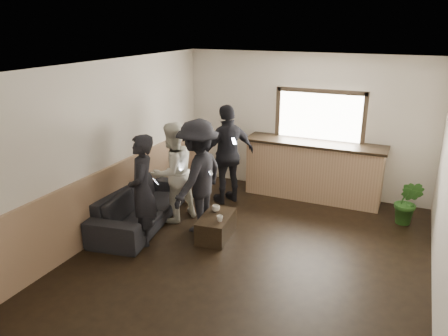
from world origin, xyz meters
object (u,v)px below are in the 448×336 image
at_px(cup_b, 220,219).
at_px(person_c, 198,176).
at_px(cup_a, 216,208).
at_px(person_a, 142,190).
at_px(sofa, 140,206).
at_px(bar_counter, 314,167).
at_px(potted_plant, 408,202).
at_px(person_b, 173,172).
at_px(coffee_table, 216,226).
at_px(person_d, 228,155).

relative_size(cup_b, person_c, 0.05).
distance_m(cup_a, person_a, 1.27).
xyz_separation_m(sofa, person_c, (1.03, 0.22, 0.62)).
distance_m(bar_counter, potted_plant, 1.88).
height_order(person_a, person_c, person_c).
bearing_deg(bar_counter, person_b, -134.64).
height_order(coffee_table, person_b, person_b).
distance_m(cup_a, cup_b, 0.38).
distance_m(potted_plant, person_a, 4.49).
distance_m(person_b, person_c, 0.60).
relative_size(bar_counter, coffee_table, 3.26).
distance_m(potted_plant, person_b, 4.08).
bearing_deg(potted_plant, coffee_table, -148.04).
distance_m(coffee_table, person_c, 0.87).
height_order(bar_counter, coffee_table, bar_counter).
bearing_deg(person_d, cup_a, 50.74).
bearing_deg(person_c, person_a, -33.85).
bearing_deg(person_a, cup_a, 102.44).
relative_size(cup_b, person_d, 0.05).
xyz_separation_m(sofa, person_b, (0.45, 0.38, 0.55)).
bearing_deg(coffee_table, bar_counter, 65.96).
distance_m(bar_counter, sofa, 3.45).
bearing_deg(sofa, cup_a, -88.82).
bearing_deg(person_a, person_d, 136.04).
bearing_deg(person_d, bar_counter, 157.08).
bearing_deg(potted_plant, cup_a, -151.18).
distance_m(cup_b, potted_plant, 3.29).
bearing_deg(cup_b, person_b, 157.68).
bearing_deg(person_b, potted_plant, 132.87).
bearing_deg(coffee_table, person_b, 162.77).
relative_size(coffee_table, person_b, 0.47).
distance_m(bar_counter, cup_a, 2.44).
bearing_deg(person_b, person_a, 21.77).
bearing_deg(sofa, cup_b, -101.88).
height_order(person_a, person_d, person_d).
xyz_separation_m(cup_a, potted_plant, (2.90, 1.59, -0.01)).
relative_size(coffee_table, person_c, 0.44).
height_order(cup_a, potted_plant, potted_plant).
bearing_deg(coffee_table, sofa, -176.76).
bearing_deg(bar_counter, potted_plant, -17.63).
height_order(coffee_table, potted_plant, potted_plant).
bearing_deg(person_d, cup_b, 55.09).
relative_size(bar_counter, sofa, 1.19).
bearing_deg(cup_b, person_d, 109.24).
bearing_deg(cup_a, potted_plant, 28.82).
bearing_deg(sofa, bar_counter, -54.74).
bearing_deg(coffee_table, person_d, 106.24).
xyz_separation_m(person_b, person_c, (0.58, -0.16, 0.07)).
relative_size(person_b, person_c, 0.93).
height_order(person_c, person_d, person_d).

